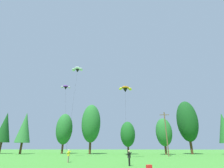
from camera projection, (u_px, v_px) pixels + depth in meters
treeline_tree_b at (5, 127)px, 51.44m from camera, size 4.29×4.29×12.24m
treeline_tree_c at (25, 127)px, 49.33m from camera, size 4.19×4.19×11.78m
treeline_tree_d at (64, 129)px, 51.35m from camera, size 4.98×4.98×11.79m
treeline_tree_e at (91, 123)px, 49.89m from camera, size 5.65×5.65×14.27m
treeline_tree_f at (128, 134)px, 47.30m from camera, size 4.19×4.19×8.85m
treeline_tree_g at (164, 132)px, 45.68m from camera, size 4.37×4.37×9.53m
treeline_tree_h at (187, 121)px, 48.95m from camera, size 5.86×5.86×15.04m
treeline_tree_i at (224, 128)px, 47.10m from camera, size 4.07×4.07×11.21m
utility_pole at (166, 132)px, 38.05m from camera, size 2.20×0.26×9.74m
kite_flyer_near at (69, 155)px, 23.12m from camera, size 0.53×0.56×1.69m
kite_flyer_mid at (129, 157)px, 19.18m from camera, size 0.72×0.73×1.69m
parafoil_kite_high_white at (77, 70)px, 45.10m from camera, size 5.30×16.18×20.93m
parafoil_kite_mid_orange at (125, 89)px, 35.10m from camera, size 2.98×12.85×12.55m
parafoil_kite_far_purple at (66, 87)px, 39.23m from camera, size 6.21×12.20×14.18m
picnic_cooler at (149, 167)px, 16.91m from camera, size 0.62×0.54×0.34m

